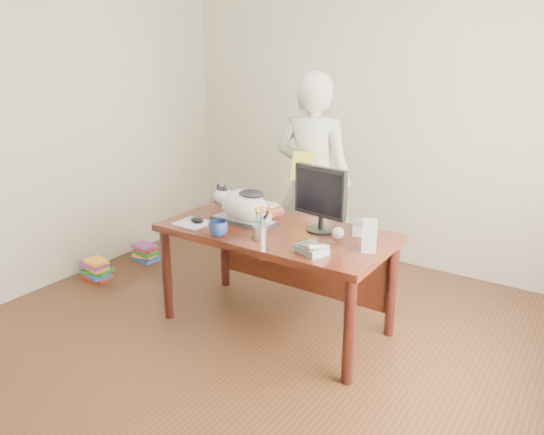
{
  "coord_description": "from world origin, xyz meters",
  "views": [
    {
      "loc": [
        1.89,
        -2.3,
        1.98
      ],
      "look_at": [
        0.0,
        0.55,
        0.85
      ],
      "focal_mm": 35.0,
      "sensor_mm": 36.0,
      "label": 1
    }
  ],
  "objects_px": {
    "mouse": "(197,220)",
    "keyboard": "(244,220)",
    "speaker": "(369,236)",
    "book_stack": "(269,209)",
    "coffee_mug": "(218,228)",
    "book_pile_a": "(96,270)",
    "person": "(313,182)",
    "baseball": "(338,233)",
    "pen_cup": "(260,231)",
    "calculator": "(365,228)",
    "monitor": "(320,196)",
    "book_pile_b": "(145,252)",
    "phone": "(312,249)",
    "cat": "(242,204)",
    "desk": "(282,246)"
  },
  "relations": [
    {
      "from": "baseball",
      "to": "book_stack",
      "type": "relative_size",
      "value": 0.35
    },
    {
      "from": "desk",
      "to": "book_pile_b",
      "type": "distance_m",
      "value": 1.82
    },
    {
      "from": "speaker",
      "to": "book_stack",
      "type": "relative_size",
      "value": 0.87
    },
    {
      "from": "coffee_mug",
      "to": "speaker",
      "type": "xyz_separation_m",
      "value": [
        0.95,
        0.31,
        0.05
      ]
    },
    {
      "from": "book_stack",
      "to": "mouse",
      "type": "bearing_deg",
      "value": -104.78
    },
    {
      "from": "keyboard",
      "to": "book_pile_a",
      "type": "height_order",
      "value": "keyboard"
    },
    {
      "from": "coffee_mug",
      "to": "person",
      "type": "xyz_separation_m",
      "value": [
        0.08,
        1.14,
        0.09
      ]
    },
    {
      "from": "monitor",
      "to": "book_pile_a",
      "type": "xyz_separation_m",
      "value": [
        -2.02,
        -0.32,
        -0.92
      ]
    },
    {
      "from": "book_pile_a",
      "to": "keyboard",
      "type": "bearing_deg",
      "value": 7.67
    },
    {
      "from": "pen_cup",
      "to": "book_pile_a",
      "type": "relative_size",
      "value": 0.88
    },
    {
      "from": "book_stack",
      "to": "cat",
      "type": "bearing_deg",
      "value": -81.89
    },
    {
      "from": "coffee_mug",
      "to": "calculator",
      "type": "distance_m",
      "value": 1.0
    },
    {
      "from": "person",
      "to": "phone",
      "type": "bearing_deg",
      "value": 109.49
    },
    {
      "from": "desk",
      "to": "speaker",
      "type": "xyz_separation_m",
      "value": [
        0.7,
        -0.09,
        0.25
      ]
    },
    {
      "from": "pen_cup",
      "to": "book_pile_a",
      "type": "xyz_separation_m",
      "value": [
        -1.78,
        0.03,
        -0.73
      ]
    },
    {
      "from": "cat",
      "to": "book_stack",
      "type": "height_order",
      "value": "cat"
    },
    {
      "from": "keyboard",
      "to": "calculator",
      "type": "xyz_separation_m",
      "value": [
        0.81,
        0.29,
        0.02
      ]
    },
    {
      "from": "pen_cup",
      "to": "speaker",
      "type": "relative_size",
      "value": 1.19
    },
    {
      "from": "desk",
      "to": "calculator",
      "type": "height_order",
      "value": "calculator"
    },
    {
      "from": "person",
      "to": "book_pile_b",
      "type": "height_order",
      "value": "person"
    },
    {
      "from": "book_pile_a",
      "to": "book_pile_b",
      "type": "height_order",
      "value": "book_pile_a"
    },
    {
      "from": "pen_cup",
      "to": "calculator",
      "type": "distance_m",
      "value": 0.73
    },
    {
      "from": "calculator",
      "to": "mouse",
      "type": "bearing_deg",
      "value": -178.99
    },
    {
      "from": "mouse",
      "to": "baseball",
      "type": "relative_size",
      "value": 1.37
    },
    {
      "from": "coffee_mug",
      "to": "calculator",
      "type": "bearing_deg",
      "value": 37.73
    },
    {
      "from": "keyboard",
      "to": "person",
      "type": "height_order",
      "value": "person"
    },
    {
      "from": "book_pile_b",
      "to": "pen_cup",
      "type": "bearing_deg",
      "value": -18.45
    },
    {
      "from": "mouse",
      "to": "phone",
      "type": "distance_m",
      "value": 0.97
    },
    {
      "from": "keyboard",
      "to": "book_pile_b",
      "type": "xyz_separation_m",
      "value": [
        -1.45,
        0.35,
        -0.69
      ]
    },
    {
      "from": "mouse",
      "to": "keyboard",
      "type": "bearing_deg",
      "value": 37.54
    },
    {
      "from": "baseball",
      "to": "book_stack",
      "type": "height_order",
      "value": "baseball"
    },
    {
      "from": "speaker",
      "to": "pen_cup",
      "type": "bearing_deg",
      "value": 175.26
    },
    {
      "from": "pen_cup",
      "to": "book_pile_b",
      "type": "bearing_deg",
      "value": 161.55
    },
    {
      "from": "baseball",
      "to": "coffee_mug",
      "type": "bearing_deg",
      "value": -150.8
    },
    {
      "from": "baseball",
      "to": "person",
      "type": "distance_m",
      "value": 0.98
    },
    {
      "from": "monitor",
      "to": "mouse",
      "type": "bearing_deg",
      "value": -149.96
    },
    {
      "from": "cat",
      "to": "calculator",
      "type": "height_order",
      "value": "cat"
    },
    {
      "from": "book_pile_b",
      "to": "book_stack",
      "type": "bearing_deg",
      "value": -2.79
    },
    {
      "from": "mouse",
      "to": "book_pile_a",
      "type": "height_order",
      "value": "mouse"
    },
    {
      "from": "coffee_mug",
      "to": "person",
      "type": "distance_m",
      "value": 1.14
    },
    {
      "from": "book_stack",
      "to": "book_pile_a",
      "type": "relative_size",
      "value": 0.84
    },
    {
      "from": "book_stack",
      "to": "book_pile_b",
      "type": "xyz_separation_m",
      "value": [
        -1.48,
        0.07,
        -0.71
      ]
    },
    {
      "from": "pen_cup",
      "to": "book_pile_a",
      "type": "distance_m",
      "value": 1.92
    },
    {
      "from": "book_pile_b",
      "to": "desk",
      "type": "bearing_deg",
      "value": -8.97
    },
    {
      "from": "desk",
      "to": "book_stack",
      "type": "distance_m",
      "value": 0.36
    },
    {
      "from": "coffee_mug",
      "to": "book_pile_a",
      "type": "xyz_separation_m",
      "value": [
        -1.5,
        0.12,
        -0.71
      ]
    },
    {
      "from": "keyboard",
      "to": "cat",
      "type": "relative_size",
      "value": 1.03
    },
    {
      "from": "person",
      "to": "desk",
      "type": "bearing_deg",
      "value": 93.32
    },
    {
      "from": "book_pile_a",
      "to": "book_pile_b",
      "type": "xyz_separation_m",
      "value": [
        0.03,
        0.55,
        -0.02
      ]
    },
    {
      "from": "cat",
      "to": "coffee_mug",
      "type": "bearing_deg",
      "value": -82.58
    }
  ]
}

